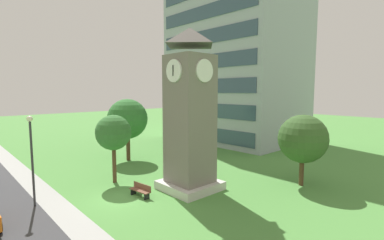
{
  "coord_description": "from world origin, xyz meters",
  "views": [
    {
      "loc": [
        16.71,
        -8.81,
        7.34
      ],
      "look_at": [
        0.86,
        5.83,
        5.09
      ],
      "focal_mm": 26.01,
      "sensor_mm": 36.0,
      "label": 1
    }
  ],
  "objects": [
    {
      "name": "street_lamp",
      "position": [
        -2.76,
        -4.58,
        3.61
      ],
      "size": [
        0.36,
        0.36,
        5.81
      ],
      "color": "#333338",
      "rests_on": "ground"
    },
    {
      "name": "park_bench",
      "position": [
        0.49,
        1.28,
        0.46
      ],
      "size": [
        1.85,
        0.71,
        0.88
      ],
      "color": "brown",
      "rests_on": "ground"
    },
    {
      "name": "ground_plane",
      "position": [
        0.0,
        0.0,
        0.0
      ],
      "size": [
        160.0,
        160.0,
        0.0
      ],
      "primitive_type": "plane",
      "color": "#4C893D"
    },
    {
      "name": "tree_by_building",
      "position": [
        6.99,
        11.79,
        3.67
      ],
      "size": [
        3.74,
        3.74,
        5.56
      ],
      "color": "#513823",
      "rests_on": "ground"
    },
    {
      "name": "tree_streetside",
      "position": [
        -9.2,
        5.9,
        4.41
      ],
      "size": [
        4.19,
        4.19,
        6.52
      ],
      "color": "#513823",
      "rests_on": "ground"
    },
    {
      "name": "office_building",
      "position": [
        -9.71,
        24.54,
        14.4
      ],
      "size": [
        17.87,
        13.42,
        28.8
      ],
      "color": "#9EA8B2",
      "rests_on": "ground"
    },
    {
      "name": "tree_near_tower",
      "position": [
        -3.56,
        1.4,
        4.03
      ],
      "size": [
        2.81,
        2.81,
        5.47
      ],
      "color": "#513823",
      "rests_on": "ground"
    },
    {
      "name": "kerb_strip",
      "position": [
        0.0,
        -3.55,
        0.0
      ],
      "size": [
        120.0,
        1.6,
        0.01
      ],
      "primitive_type": "cube",
      "color": "#9E9E99",
      "rests_on": "ground"
    },
    {
      "name": "clock_tower",
      "position": [
        1.72,
        4.83,
        5.34
      ],
      "size": [
        3.85,
        3.85,
        11.83
      ],
      "color": "slate",
      "rests_on": "ground"
    }
  ]
}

